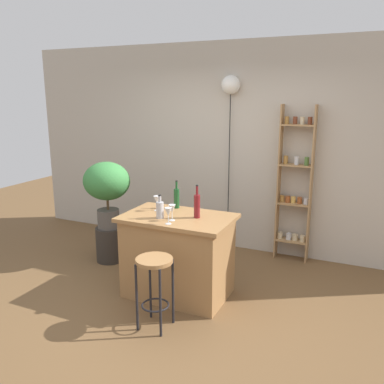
{
  "coord_description": "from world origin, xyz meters",
  "views": [
    {
      "loc": [
        1.82,
        -3.33,
        2.12
      ],
      "look_at": [
        0.05,
        0.55,
        1.09
      ],
      "focal_mm": 38.09,
      "sensor_mm": 36.0,
      "label": 1
    }
  ],
  "objects_px": {
    "wine_glass_center": "(172,209)",
    "bottle_soda_blue": "(177,198)",
    "wine_glass_right": "(168,212)",
    "wine_glass_left": "(157,200)",
    "plant_stool": "(110,244)",
    "bottle_sauce_amber": "(160,209)",
    "potted_plant": "(107,185)",
    "bottle_olive_oil": "(197,205)",
    "bar_stool": "(155,276)",
    "spice_shelf": "(295,186)",
    "pendant_globe_light": "(231,87)"
  },
  "relations": [
    {
      "from": "wine_glass_center",
      "to": "bottle_soda_blue",
      "type": "bearing_deg",
      "value": 110.98
    },
    {
      "from": "wine_glass_right",
      "to": "wine_glass_center",
      "type": "bearing_deg",
      "value": 98.36
    },
    {
      "from": "wine_glass_left",
      "to": "wine_glass_right",
      "type": "relative_size",
      "value": 1.0
    },
    {
      "from": "plant_stool",
      "to": "bottle_sauce_amber",
      "type": "height_order",
      "value": "bottle_sauce_amber"
    },
    {
      "from": "potted_plant",
      "to": "wine_glass_right",
      "type": "bearing_deg",
      "value": -30.27
    },
    {
      "from": "bottle_soda_blue",
      "to": "bottle_olive_oil",
      "type": "bearing_deg",
      "value": -34.45
    },
    {
      "from": "wine_glass_right",
      "to": "bottle_soda_blue",
      "type": "bearing_deg",
      "value": 108.46
    },
    {
      "from": "wine_glass_right",
      "to": "potted_plant",
      "type": "bearing_deg",
      "value": 149.73
    },
    {
      "from": "bar_stool",
      "to": "spice_shelf",
      "type": "distance_m",
      "value": 2.36
    },
    {
      "from": "wine_glass_center",
      "to": "plant_stool",
      "type": "bearing_deg",
      "value": 153.5
    },
    {
      "from": "pendant_globe_light",
      "to": "wine_glass_left",
      "type": "bearing_deg",
      "value": -102.08
    },
    {
      "from": "bottle_olive_oil",
      "to": "wine_glass_center",
      "type": "bearing_deg",
      "value": -134.38
    },
    {
      "from": "bar_stool",
      "to": "bottle_olive_oil",
      "type": "relative_size",
      "value": 1.97
    },
    {
      "from": "bottle_soda_blue",
      "to": "pendant_globe_light",
      "type": "xyz_separation_m",
      "value": [
        0.16,
        1.27,
        1.21
      ]
    },
    {
      "from": "bar_stool",
      "to": "bottle_olive_oil",
      "type": "height_order",
      "value": "bottle_olive_oil"
    },
    {
      "from": "bar_stool",
      "to": "pendant_globe_light",
      "type": "xyz_separation_m",
      "value": [
        -0.08,
        2.2,
        1.71
      ]
    },
    {
      "from": "spice_shelf",
      "to": "bar_stool",
      "type": "bearing_deg",
      "value": -110.9
    },
    {
      "from": "bottle_sauce_amber",
      "to": "bottle_soda_blue",
      "type": "bearing_deg",
      "value": 92.29
    },
    {
      "from": "spice_shelf",
      "to": "pendant_globe_light",
      "type": "height_order",
      "value": "pendant_globe_light"
    },
    {
      "from": "potted_plant",
      "to": "wine_glass_left",
      "type": "xyz_separation_m",
      "value": [
        0.92,
        -0.37,
        -0.01
      ]
    },
    {
      "from": "wine_glass_left",
      "to": "pendant_globe_light",
      "type": "height_order",
      "value": "pendant_globe_light"
    },
    {
      "from": "bottle_olive_oil",
      "to": "potted_plant",
      "type": "bearing_deg",
      "value": 163.37
    },
    {
      "from": "bar_stool",
      "to": "plant_stool",
      "type": "relative_size",
      "value": 1.52
    },
    {
      "from": "potted_plant",
      "to": "wine_glass_right",
      "type": "distance_m",
      "value": 1.45
    },
    {
      "from": "plant_stool",
      "to": "pendant_globe_light",
      "type": "height_order",
      "value": "pendant_globe_light"
    },
    {
      "from": "bottle_olive_oil",
      "to": "wine_glass_left",
      "type": "height_order",
      "value": "bottle_olive_oil"
    },
    {
      "from": "spice_shelf",
      "to": "wine_glass_right",
      "type": "relative_size",
      "value": 12.18
    },
    {
      "from": "plant_stool",
      "to": "bottle_soda_blue",
      "type": "relative_size",
      "value": 1.43
    },
    {
      "from": "wine_glass_center",
      "to": "bar_stool",
      "type": "bearing_deg",
      "value": -81.68
    },
    {
      "from": "potted_plant",
      "to": "wine_glass_right",
      "type": "height_order",
      "value": "potted_plant"
    },
    {
      "from": "bottle_olive_oil",
      "to": "bottle_soda_blue",
      "type": "distance_m",
      "value": 0.43
    },
    {
      "from": "bottle_olive_oil",
      "to": "wine_glass_left",
      "type": "xyz_separation_m",
      "value": [
        -0.5,
        0.06,
        -0.01
      ]
    },
    {
      "from": "wine_glass_left",
      "to": "wine_glass_center",
      "type": "relative_size",
      "value": 1.0
    },
    {
      "from": "wine_glass_left",
      "to": "pendant_globe_light",
      "type": "distance_m",
      "value": 1.92
    },
    {
      "from": "potted_plant",
      "to": "bottle_soda_blue",
      "type": "bearing_deg",
      "value": -9.69
    },
    {
      "from": "bar_stool",
      "to": "plant_stool",
      "type": "bearing_deg",
      "value": 139.54
    },
    {
      "from": "pendant_globe_light",
      "to": "potted_plant",
      "type": "bearing_deg",
      "value": -138.68
    },
    {
      "from": "bar_stool",
      "to": "spice_shelf",
      "type": "relative_size",
      "value": 0.34
    },
    {
      "from": "spice_shelf",
      "to": "bottle_sauce_amber",
      "type": "relative_size",
      "value": 8.11
    },
    {
      "from": "potted_plant",
      "to": "pendant_globe_light",
      "type": "height_order",
      "value": "pendant_globe_light"
    },
    {
      "from": "bar_stool",
      "to": "plant_stool",
      "type": "height_order",
      "value": "bar_stool"
    },
    {
      "from": "spice_shelf",
      "to": "bottle_soda_blue",
      "type": "distance_m",
      "value": 1.62
    },
    {
      "from": "bottle_olive_oil",
      "to": "pendant_globe_light",
      "type": "bearing_deg",
      "value": 97.22
    },
    {
      "from": "bottle_soda_blue",
      "to": "wine_glass_center",
      "type": "distance_m",
      "value": 0.46
    },
    {
      "from": "bar_stool",
      "to": "bottle_soda_blue",
      "type": "xyz_separation_m",
      "value": [
        -0.24,
        0.93,
        0.5
      ]
    },
    {
      "from": "bottle_soda_blue",
      "to": "bar_stool",
      "type": "bearing_deg",
      "value": -75.62
    },
    {
      "from": "wine_glass_right",
      "to": "pendant_globe_light",
      "type": "relative_size",
      "value": 0.07
    },
    {
      "from": "potted_plant",
      "to": "bottle_soda_blue",
      "type": "relative_size",
      "value": 2.73
    },
    {
      "from": "potted_plant",
      "to": "wine_glass_right",
      "type": "xyz_separation_m",
      "value": [
        1.25,
        -0.73,
        -0.01
      ]
    },
    {
      "from": "wine_glass_left",
      "to": "wine_glass_center",
      "type": "height_order",
      "value": "same"
    }
  ]
}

